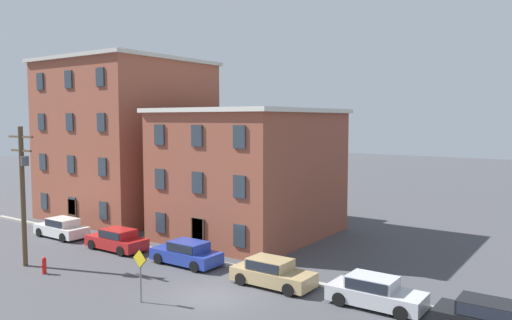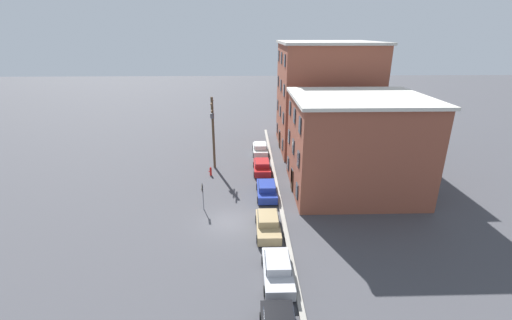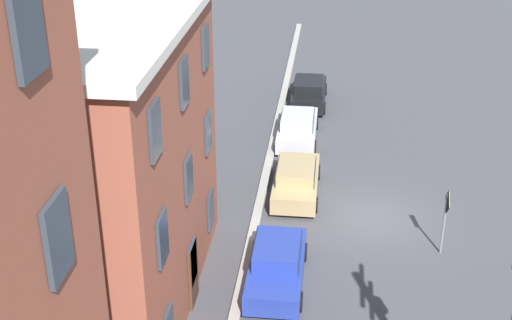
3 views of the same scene
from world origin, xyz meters
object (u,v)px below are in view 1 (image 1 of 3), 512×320
(car_white, at_px, (62,227))
(car_black, at_px, (491,318))
(fire_hydrant, at_px, (44,265))
(caution_sign, at_px, (140,267))
(utility_pole, at_px, (23,188))
(car_red, at_px, (117,239))
(car_tan, at_px, (272,272))
(car_silver, at_px, (375,291))
(car_blue, at_px, (187,252))

(car_white, bearing_deg, car_black, -0.31)
(car_white, height_order, fire_hydrant, car_white)
(caution_sign, bearing_deg, utility_pole, 179.19)
(utility_pole, bearing_deg, car_red, 73.83)
(car_black, height_order, utility_pole, utility_pole)
(utility_pole, bearing_deg, caution_sign, -0.81)
(car_red, xyz_separation_m, car_black, (22.78, -0.11, 0.00))
(car_red, bearing_deg, caution_sign, -33.45)
(car_tan, height_order, car_black, same)
(car_white, relative_size, caution_sign, 1.70)
(car_red, xyz_separation_m, utility_pole, (-1.58, -5.46, 3.90))
(car_tan, bearing_deg, car_black, -0.24)
(car_red, xyz_separation_m, caution_sign, (8.48, -5.60, 0.97))
(car_red, distance_m, fire_hydrant, 5.76)
(car_silver, height_order, caution_sign, caution_sign)
(car_tan, bearing_deg, caution_sign, -124.61)
(caution_sign, height_order, utility_pole, utility_pole)
(car_white, distance_m, car_black, 28.97)
(car_tan, bearing_deg, car_white, 179.65)
(utility_pole, bearing_deg, car_black, 12.38)
(utility_pole, bearing_deg, car_blue, 36.45)
(car_white, relative_size, car_silver, 1.00)
(car_black, relative_size, fire_hydrant, 4.58)
(car_blue, relative_size, fire_hydrant, 4.58)
(car_blue, height_order, car_tan, same)
(car_red, distance_m, car_tan, 12.30)
(car_blue, xyz_separation_m, caution_sign, (2.41, -5.80, 0.97))
(car_silver, bearing_deg, car_tan, -177.13)
(car_blue, distance_m, car_tan, 6.23)
(car_white, bearing_deg, fire_hydrant, -39.80)
(car_blue, bearing_deg, car_white, -179.29)
(utility_pole, relative_size, fire_hydrant, 8.59)
(car_blue, xyz_separation_m, car_tan, (6.23, -0.26, 0.00))
(car_tan, relative_size, utility_pole, 0.53)
(caution_sign, bearing_deg, car_blue, 112.56)
(car_silver, height_order, car_black, same)
(car_black, bearing_deg, car_tan, 179.76)
(car_black, relative_size, utility_pole, 0.53)
(car_red, bearing_deg, fire_hydrant, -82.97)
(utility_pole, bearing_deg, car_tan, 21.22)
(car_red, relative_size, car_silver, 1.00)
(car_white, distance_m, car_silver, 23.99)
(car_silver, height_order, utility_pole, utility_pole)
(caution_sign, bearing_deg, fire_hydrant, -179.23)
(car_red, height_order, car_black, same)
(car_red, height_order, fire_hydrant, car_red)
(fire_hydrant, bearing_deg, caution_sign, 0.77)
(car_blue, bearing_deg, fire_hydrant, -132.29)
(car_red, height_order, utility_pole, utility_pole)
(car_white, height_order, caution_sign, caution_sign)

